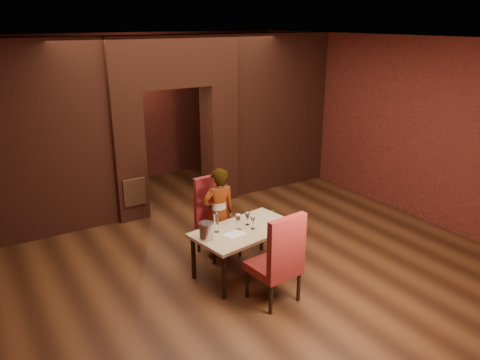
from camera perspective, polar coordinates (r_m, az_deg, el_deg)
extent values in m
plane|color=#422210|center=(7.64, -1.25, -7.87)|extent=(8.00, 8.00, 0.00)
cube|color=silver|center=(6.82, -1.45, 16.86)|extent=(7.00, 8.00, 0.04)
cube|color=maroon|center=(10.63, -12.51, 8.51)|extent=(7.00, 0.04, 3.20)
cube|color=maroon|center=(4.35, 26.90, -8.48)|extent=(7.00, 0.04, 3.20)
cube|color=maroon|center=(9.29, 17.70, 6.60)|extent=(0.04, 8.00, 3.20)
cube|color=maroon|center=(8.58, -13.69, 2.88)|extent=(0.55, 0.55, 2.30)
cube|color=maroon|center=(9.32, -2.56, 4.66)|extent=(0.55, 0.55, 2.30)
cube|color=maroon|center=(8.63, -8.39, 14.13)|extent=(2.45, 0.55, 0.90)
cube|color=maroon|center=(8.17, -23.35, 4.30)|extent=(2.28, 0.35, 3.20)
cube|color=maroon|center=(9.97, 4.56, 8.23)|extent=(2.28, 0.35, 3.20)
cube|color=#9F562E|center=(8.50, -12.73, -1.47)|extent=(0.40, 0.03, 0.50)
cube|color=black|center=(10.56, -14.23, 5.26)|extent=(0.90, 0.08, 2.10)
cube|color=black|center=(10.52, -14.16, 5.22)|extent=(1.02, 0.04, 2.22)
cube|color=tan|center=(6.73, 0.57, -8.58)|extent=(1.56, 1.03, 0.68)
cube|color=maroon|center=(7.11, -2.60, -4.62)|extent=(0.57, 0.57, 1.21)
cube|color=maroon|center=(6.00, 4.10, -9.27)|extent=(0.61, 0.61, 1.23)
imported|color=silver|center=(6.99, -2.60, -4.10)|extent=(0.55, 0.39, 1.43)
cube|color=silver|center=(6.42, -0.61, -6.60)|extent=(0.30, 0.24, 0.00)
cylinder|color=#A9A9AF|center=(6.25, -4.13, -6.21)|extent=(0.19, 0.19, 0.24)
cylinder|color=white|center=(6.43, -2.91, -5.14)|extent=(0.07, 0.07, 0.29)
imported|color=#266720|center=(7.79, 2.61, -5.42)|extent=(0.56, 0.54, 0.47)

